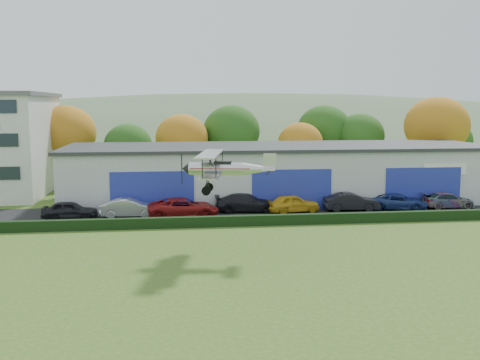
{
  "coord_description": "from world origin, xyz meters",
  "views": [
    {
      "loc": [
        -5.68,
        -25.7,
        9.15
      ],
      "look_at": [
        -0.9,
        11.51,
        4.16
      ],
      "focal_mm": 42.4,
      "sensor_mm": 36.0,
      "label": 1
    }
  ],
  "objects": [
    {
      "name": "car_7",
      "position": [
        19.01,
        21.19,
        0.73
      ],
      "size": [
        4.66,
        1.9,
        1.35
      ],
      "primitive_type": "imported",
      "rotation": [
        0.0,
        0.0,
        1.57
      ],
      "color": "gray",
      "rests_on": "apron"
    },
    {
      "name": "apron",
      "position": [
        3.0,
        21.0,
        0.03
      ],
      "size": [
        48.0,
        9.0,
        0.05
      ],
      "primitive_type": "cube",
      "color": "black",
      "rests_on": "ground"
    },
    {
      "name": "car_3",
      "position": [
        0.97,
        21.65,
        0.83
      ],
      "size": [
        5.59,
        2.75,
        1.56
      ],
      "primitive_type": "imported",
      "rotation": [
        0.0,
        0.0,
        1.46
      ],
      "color": "black",
      "rests_on": "apron"
    },
    {
      "name": "hangar",
      "position": [
        5.0,
        27.98,
        2.66
      ],
      "size": [
        40.6,
        12.6,
        5.3
      ],
      "color": "#B2B7BC",
      "rests_on": "ground"
    },
    {
      "name": "car_2",
      "position": [
        -4.46,
        19.78,
        0.85
      ],
      "size": [
        5.81,
        2.76,
        1.6
      ],
      "primitive_type": "imported",
      "rotation": [
        0.0,
        0.0,
        1.59
      ],
      "color": "maroon",
      "rests_on": "apron"
    },
    {
      "name": "hedge",
      "position": [
        3.0,
        16.2,
        0.4
      ],
      "size": [
        46.0,
        0.6,
        0.8
      ],
      "primitive_type": "cube",
      "color": "black",
      "rests_on": "ground"
    },
    {
      "name": "car_5",
      "position": [
        10.03,
        20.91,
        0.83
      ],
      "size": [
        4.84,
        2.02,
        1.55
      ],
      "primitive_type": "imported",
      "rotation": [
        0.0,
        0.0,
        1.49
      ],
      "color": "black",
      "rests_on": "apron"
    },
    {
      "name": "distant_hills",
      "position": [
        -4.38,
        140.0,
        -13.05
      ],
      "size": [
        430.0,
        196.0,
        56.0
      ],
      "color": "#4C6642",
      "rests_on": "ground"
    },
    {
      "name": "ground",
      "position": [
        0.0,
        0.0,
        0.0
      ],
      "size": [
        300.0,
        300.0,
        0.0
      ],
      "primitive_type": "plane",
      "color": "#395B1C",
      "rests_on": "ground"
    },
    {
      "name": "biplane",
      "position": [
        -2.22,
        8.88,
        5.31
      ],
      "size": [
        5.93,
        6.77,
        2.52
      ],
      "rotation": [
        0.0,
        0.0,
        -0.18
      ],
      "color": "#BCBCC3"
    },
    {
      "name": "car_1",
      "position": [
        -8.81,
        20.45,
        0.82
      ],
      "size": [
        4.75,
        1.85,
        1.54
      ],
      "primitive_type": "imported",
      "rotation": [
        0.0,
        0.0,
        1.52
      ],
      "color": "silver",
      "rests_on": "apron"
    },
    {
      "name": "tree_belt",
      "position": [
        0.85,
        40.62,
        5.61
      ],
      "size": [
        75.7,
        13.22,
        10.12
      ],
      "color": "#3D2614",
      "rests_on": "ground"
    },
    {
      "name": "car_4",
      "position": [
        4.88,
        20.89,
        0.81
      ],
      "size": [
        4.73,
        2.55,
        1.53
      ],
      "primitive_type": "imported",
      "rotation": [
        0.0,
        0.0,
        1.74
      ],
      "color": "gold",
      "rests_on": "apron"
    },
    {
      "name": "car_6",
      "position": [
        14.36,
        20.97,
        0.73
      ],
      "size": [
        5.37,
        3.66,
        1.36
      ],
      "primitive_type": "imported",
      "rotation": [
        0.0,
        0.0,
        1.26
      ],
      "color": "navy",
      "rests_on": "apron"
    },
    {
      "name": "car_0",
      "position": [
        -13.49,
        20.19,
        0.79
      ],
      "size": [
        4.41,
        1.86,
        1.49
      ],
      "primitive_type": "imported",
      "rotation": [
        0.0,
        0.0,
        1.55
      ],
      "color": "black",
      "rests_on": "apron"
    }
  ]
}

